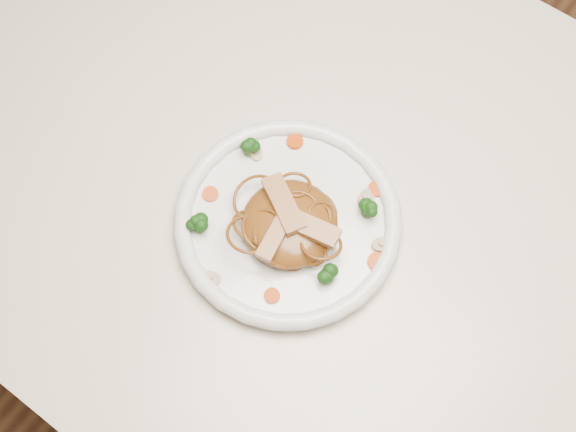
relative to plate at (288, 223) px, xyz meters
The scene contains 20 objects.
ground 0.77m from the plate, 39.73° to the left, with size 4.00×4.00×0.00m, color #512E1B.
table 0.15m from the plate, 39.73° to the left, with size 1.20×0.80×0.75m.
plate is the anchor object (origin of this frame).
noodle_mound 0.03m from the plate, 43.09° to the right, with size 0.11×0.11×0.04m, color brown.
chicken_a 0.05m from the plate, ahead, with size 0.07×0.02×0.01m, color tan.
chicken_b 0.04m from the plate, 169.34° to the left, with size 0.07×0.02×0.01m, color tan.
chicken_c 0.06m from the plate, 77.26° to the right, with size 0.06×0.02×0.01m, color tan.
broccoli_0 0.10m from the plate, 41.98° to the left, with size 0.03×0.03×0.03m, color #16460E, non-canonical shape.
broccoli_1 0.10m from the plate, 153.63° to the left, with size 0.03×0.03×0.03m, color #16460E, non-canonical shape.
broccoli_2 0.10m from the plate, 138.79° to the right, with size 0.02×0.02×0.03m, color #16460E, non-canonical shape.
broccoli_3 0.09m from the plate, 22.12° to the right, with size 0.02×0.02×0.03m, color #16460E, non-canonical shape.
carrot_0 0.11m from the plate, 57.16° to the left, with size 0.02×0.02×0.01m, color #B74306.
carrot_1 0.10m from the plate, 163.69° to the right, with size 0.02×0.02×0.01m, color #B74306.
carrot_2 0.11m from the plate, ahead, with size 0.02×0.02×0.01m, color #B74306.
carrot_3 0.10m from the plate, 121.58° to the left, with size 0.02×0.02×0.01m, color #B74306.
carrot_4 0.09m from the plate, 64.85° to the right, with size 0.02×0.02×0.01m, color #B74306.
mushroom_0 0.11m from the plate, 104.40° to the right, with size 0.02×0.02×0.01m, color beige.
mushroom_1 0.11m from the plate, 20.06° to the left, with size 0.02×0.02×0.01m, color beige.
mushroom_2 0.10m from the plate, 149.89° to the left, with size 0.02×0.02×0.01m, color beige.
mushroom_3 0.10m from the plate, 52.34° to the left, with size 0.03×0.03×0.01m, color beige.
Camera 1 is at (0.12, -0.34, 1.56)m, focal length 46.56 mm.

